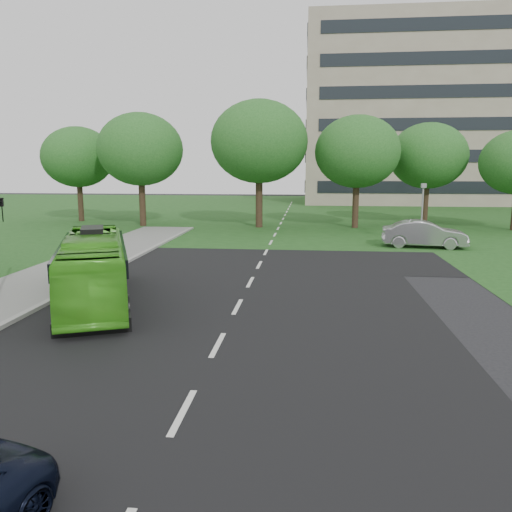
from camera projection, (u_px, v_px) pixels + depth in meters
The scene contains 11 objects.
ground at pixel (229, 324), 16.23m from camera, with size 160.00×160.00×0.00m, color black.
street_surfaces at pixel (271, 233), 38.54m from camera, with size 120.00×120.00×0.15m.
office_building at pixel (445, 116), 72.44m from camera, with size 40.10×20.10×25.00m.
tree_park_a at pixel (140, 150), 42.54m from camera, with size 7.26×7.26×9.65m.
tree_park_b at pixel (259, 142), 41.35m from camera, with size 8.07×8.07×10.58m.
tree_park_c at pixel (357, 152), 41.10m from camera, with size 7.00×7.00×9.30m.
tree_park_d at pixel (428, 156), 43.72m from camera, with size 6.74×6.74×8.91m.
tree_park_f at pixel (78, 157), 46.54m from camera, with size 6.60×6.60×8.81m.
bus at pixel (94, 268), 18.77m from camera, with size 2.15×9.18×2.56m, color green.
sedan at pixel (424, 234), 31.70m from camera, with size 1.82×5.21×1.72m, color #A1A0A5.
camera_pole at pixel (422, 205), 32.96m from camera, with size 0.38×0.34×4.00m.
Camera 1 is at (2.53, -15.41, 5.01)m, focal length 35.00 mm.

